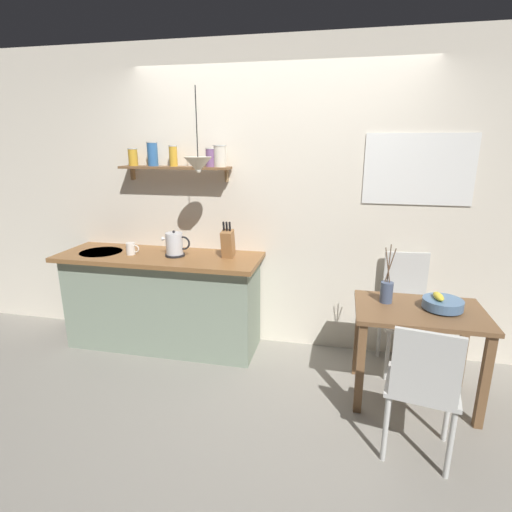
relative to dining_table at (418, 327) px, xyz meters
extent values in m
plane|color=gray|center=(-1.16, 0.07, -0.58)|extent=(14.00, 14.00, 0.00)
cube|color=silver|center=(-0.96, 0.72, 0.77)|extent=(6.80, 0.10, 2.70)
cube|color=white|center=(0.00, 0.66, 1.07)|extent=(0.85, 0.01, 0.57)
cube|color=silver|center=(0.00, 0.66, 1.07)|extent=(0.79, 0.01, 0.51)
cube|color=gray|center=(-2.16, 0.39, -0.16)|extent=(1.74, 0.52, 0.85)
cube|color=brown|center=(-2.16, 0.37, 0.29)|extent=(1.83, 0.63, 0.04)
cylinder|color=#B7BABF|center=(-2.73, 0.35, 0.31)|extent=(0.38, 0.38, 0.01)
cube|color=brown|center=(-2.05, 0.56, 1.06)|extent=(1.01, 0.18, 0.02)
cube|color=#99754C|center=(-2.50, 0.64, 1.00)|extent=(0.02, 0.06, 0.12)
cube|color=#99754C|center=(-1.60, 0.64, 1.00)|extent=(0.02, 0.06, 0.12)
cylinder|color=gold|center=(-2.45, 0.56, 1.15)|extent=(0.08, 0.08, 0.14)
cylinder|color=silver|center=(-2.45, 0.56, 1.22)|extent=(0.09, 0.09, 0.01)
cylinder|color=#3366A3|center=(-2.25, 0.56, 1.17)|extent=(0.09, 0.09, 0.20)
cylinder|color=silver|center=(-2.25, 0.56, 1.28)|extent=(0.10, 0.10, 0.01)
cylinder|color=gold|center=(-2.06, 0.56, 1.16)|extent=(0.07, 0.07, 0.17)
cylinder|color=silver|center=(-2.06, 0.56, 1.25)|extent=(0.07, 0.07, 0.01)
cylinder|color=#7F5689|center=(-1.71, 0.56, 1.15)|extent=(0.09, 0.09, 0.15)
cylinder|color=silver|center=(-1.71, 0.56, 1.23)|extent=(0.09, 0.09, 0.01)
cylinder|color=beige|center=(-1.63, 0.56, 1.16)|extent=(0.11, 0.11, 0.17)
cylinder|color=silver|center=(-1.63, 0.56, 1.25)|extent=(0.11, 0.11, 0.01)
cube|color=brown|center=(0.00, 0.00, 0.12)|extent=(0.89, 0.60, 0.03)
cube|color=brown|center=(-0.40, -0.25, -0.24)|extent=(0.06, 0.06, 0.69)
cube|color=brown|center=(0.40, -0.25, -0.24)|extent=(0.06, 0.06, 0.69)
cube|color=brown|center=(-0.40, 0.25, -0.24)|extent=(0.06, 0.06, 0.69)
cube|color=brown|center=(0.40, 0.25, -0.24)|extent=(0.06, 0.06, 0.69)
cube|color=silver|center=(-0.06, -0.57, -0.12)|extent=(0.47, 0.45, 0.03)
cube|color=silver|center=(-0.09, -0.74, 0.10)|extent=(0.36, 0.09, 0.42)
cylinder|color=silver|center=(0.15, -0.44, -0.36)|extent=(0.03, 0.03, 0.45)
cylinder|color=silver|center=(-0.20, -0.37, -0.36)|extent=(0.03, 0.03, 0.45)
cylinder|color=silver|center=(0.09, -0.76, -0.36)|extent=(0.03, 0.03, 0.45)
cylinder|color=silver|center=(-0.26, -0.70, -0.36)|extent=(0.03, 0.03, 0.45)
cube|color=silver|center=(-0.01, 0.41, -0.15)|extent=(0.45, 0.46, 0.03)
cube|color=silver|center=(-0.02, 0.60, 0.13)|extent=(0.36, 0.06, 0.53)
cylinder|color=silver|center=(-0.16, 0.21, -0.37)|extent=(0.03, 0.03, 0.42)
cylinder|color=silver|center=(0.19, 0.25, -0.37)|extent=(0.03, 0.03, 0.42)
cylinder|color=silver|center=(-0.20, 0.57, -0.37)|extent=(0.03, 0.03, 0.42)
cylinder|color=silver|center=(0.15, 0.60, -0.37)|extent=(0.03, 0.03, 0.42)
cylinder|color=#51759E|center=(0.15, 0.02, 0.14)|extent=(0.12, 0.12, 0.01)
cylinder|color=#51759E|center=(0.15, 0.02, 0.18)|extent=(0.27, 0.27, 0.07)
ellipsoid|color=yellow|center=(0.12, 0.02, 0.23)|extent=(0.08, 0.16, 0.04)
cylinder|color=#475675|center=(-0.23, 0.08, 0.21)|extent=(0.09, 0.09, 0.16)
cylinder|color=brown|center=(-0.24, 0.08, 0.42)|extent=(0.05, 0.01, 0.26)
cylinder|color=brown|center=(-0.23, 0.09, 0.43)|extent=(0.01, 0.01, 0.29)
cylinder|color=brown|center=(-0.22, 0.09, 0.42)|extent=(0.06, 0.01, 0.26)
cylinder|color=black|center=(-2.01, 0.36, 0.32)|extent=(0.17, 0.17, 0.02)
cylinder|color=silver|center=(-2.01, 0.36, 0.42)|extent=(0.15, 0.15, 0.19)
sphere|color=black|center=(-2.01, 0.36, 0.53)|extent=(0.02, 0.02, 0.02)
cone|color=silver|center=(-2.10, 0.36, 0.46)|extent=(0.04, 0.04, 0.04)
torus|color=black|center=(-1.92, 0.36, 0.43)|extent=(0.12, 0.02, 0.12)
cube|color=#9E6B3D|center=(-1.53, 0.41, 0.43)|extent=(0.10, 0.15, 0.25)
cylinder|color=black|center=(-1.56, 0.39, 0.59)|extent=(0.02, 0.03, 0.08)
cylinder|color=black|center=(-1.53, 0.39, 0.59)|extent=(0.02, 0.03, 0.08)
cylinder|color=black|center=(-1.51, 0.39, 0.59)|extent=(0.02, 0.03, 0.08)
cylinder|color=white|center=(-2.41, 0.32, 0.36)|extent=(0.08, 0.08, 0.11)
torus|color=white|center=(-2.37, 0.32, 0.37)|extent=(0.07, 0.01, 0.07)
cylinder|color=black|center=(-1.71, 0.23, 1.43)|extent=(0.01, 0.01, 0.52)
cone|color=beige|center=(-1.71, 0.23, 1.11)|extent=(0.22, 0.22, 0.12)
sphere|color=white|center=(-1.71, 0.23, 1.07)|extent=(0.04, 0.04, 0.04)
camera|label=1|loc=(-0.59, -2.83, 1.28)|focal=28.16mm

